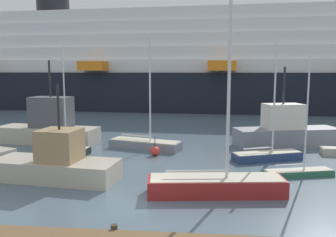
{
  "coord_description": "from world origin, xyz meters",
  "views": [
    {
      "loc": [
        2.99,
        -15.38,
        6.2
      ],
      "look_at": [
        0.0,
        16.61,
        1.77
      ],
      "focal_mm": 37.18,
      "sensor_mm": 36.0,
      "label": 1
    }
  ],
  "objects_px": {
    "sailboat_6": "(299,170)",
    "sailboat_1": "(62,149)",
    "fishing_boat_3": "(49,127)",
    "cruise_ship": "(164,67)",
    "sailboat_2": "(267,155)",
    "fishing_boat_1": "(56,163)",
    "sailboat_4": "(216,182)",
    "channel_buoy_0": "(155,151)",
    "sailboat_0": "(145,143)",
    "fishing_boat_0": "(286,132)"
  },
  "relations": [
    {
      "from": "sailboat_6",
      "to": "sailboat_1",
      "type": "bearing_deg",
      "value": 151.11
    },
    {
      "from": "fishing_boat_3",
      "to": "cruise_ship",
      "type": "bearing_deg",
      "value": 84.89
    },
    {
      "from": "sailboat_2",
      "to": "fishing_boat_1",
      "type": "distance_m",
      "value": 13.97
    },
    {
      "from": "sailboat_2",
      "to": "fishing_boat_3",
      "type": "bearing_deg",
      "value": 146.79
    },
    {
      "from": "sailboat_2",
      "to": "sailboat_4",
      "type": "height_order",
      "value": "sailboat_4"
    },
    {
      "from": "sailboat_2",
      "to": "cruise_ship",
      "type": "distance_m",
      "value": 36.11
    },
    {
      "from": "fishing_boat_3",
      "to": "channel_buoy_0",
      "type": "relative_size",
      "value": 6.64
    },
    {
      "from": "sailboat_0",
      "to": "fishing_boat_1",
      "type": "bearing_deg",
      "value": -97.53
    },
    {
      "from": "sailboat_2",
      "to": "fishing_boat_3",
      "type": "xyz_separation_m",
      "value": [
        -17.57,
        4.15,
        1.0
      ]
    },
    {
      "from": "fishing_boat_3",
      "to": "channel_buoy_0",
      "type": "xyz_separation_m",
      "value": [
        9.61,
        -3.54,
        -1.06
      ]
    },
    {
      "from": "fishing_boat_1",
      "to": "channel_buoy_0",
      "type": "height_order",
      "value": "fishing_boat_1"
    },
    {
      "from": "sailboat_2",
      "to": "cruise_ship",
      "type": "bearing_deg",
      "value": 87.76
    },
    {
      "from": "sailboat_6",
      "to": "cruise_ship",
      "type": "xyz_separation_m",
      "value": [
        -11.98,
        37.37,
        6.42
      ]
    },
    {
      "from": "sailboat_2",
      "to": "channel_buoy_0",
      "type": "bearing_deg",
      "value": 155.67
    },
    {
      "from": "sailboat_4",
      "to": "cruise_ship",
      "type": "bearing_deg",
      "value": 92.96
    },
    {
      "from": "fishing_boat_1",
      "to": "fishing_boat_3",
      "type": "relative_size",
      "value": 0.83
    },
    {
      "from": "sailboat_2",
      "to": "sailboat_1",
      "type": "bearing_deg",
      "value": 157.64
    },
    {
      "from": "sailboat_4",
      "to": "channel_buoy_0",
      "type": "relative_size",
      "value": 9.35
    },
    {
      "from": "sailboat_2",
      "to": "sailboat_6",
      "type": "bearing_deg",
      "value": -91.08
    },
    {
      "from": "sailboat_2",
      "to": "sailboat_4",
      "type": "bearing_deg",
      "value": -138.33
    },
    {
      "from": "sailboat_4",
      "to": "sailboat_1",
      "type": "bearing_deg",
      "value": 138.57
    },
    {
      "from": "sailboat_2",
      "to": "sailboat_4",
      "type": "distance_m",
      "value": 8.08
    },
    {
      "from": "fishing_boat_3",
      "to": "channel_buoy_0",
      "type": "height_order",
      "value": "fishing_boat_3"
    },
    {
      "from": "sailboat_4",
      "to": "fishing_boat_3",
      "type": "relative_size",
      "value": 1.41
    },
    {
      "from": "sailboat_4",
      "to": "channel_buoy_0",
      "type": "xyz_separation_m",
      "value": [
        -4.11,
        7.72,
        -0.29
      ]
    },
    {
      "from": "sailboat_2",
      "to": "fishing_boat_0",
      "type": "distance_m",
      "value": 5.43
    },
    {
      "from": "cruise_ship",
      "to": "sailboat_2",
      "type": "bearing_deg",
      "value": -68.45
    },
    {
      "from": "sailboat_0",
      "to": "cruise_ship",
      "type": "height_order",
      "value": "cruise_ship"
    },
    {
      "from": "sailboat_6",
      "to": "fishing_boat_1",
      "type": "relative_size",
      "value": 0.94
    },
    {
      "from": "sailboat_4",
      "to": "fishing_boat_1",
      "type": "bearing_deg",
      "value": 163.4
    },
    {
      "from": "fishing_boat_1",
      "to": "cruise_ship",
      "type": "bearing_deg",
      "value": 94.18
    },
    {
      "from": "sailboat_4",
      "to": "fishing_boat_0",
      "type": "bearing_deg",
      "value": 55.96
    },
    {
      "from": "fishing_boat_1",
      "to": "fishing_boat_0",
      "type": "bearing_deg",
      "value": 41.49
    },
    {
      "from": "sailboat_0",
      "to": "sailboat_6",
      "type": "height_order",
      "value": "sailboat_0"
    },
    {
      "from": "fishing_boat_0",
      "to": "fishing_boat_3",
      "type": "bearing_deg",
      "value": -12.24
    },
    {
      "from": "fishing_boat_0",
      "to": "channel_buoy_0",
      "type": "bearing_deg",
      "value": 8.08
    },
    {
      "from": "fishing_boat_1",
      "to": "fishing_boat_3",
      "type": "xyz_separation_m",
      "value": [
        -4.76,
        9.68,
        0.44
      ]
    },
    {
      "from": "fishing_boat_0",
      "to": "fishing_boat_1",
      "type": "height_order",
      "value": "fishing_boat_0"
    },
    {
      "from": "sailboat_4",
      "to": "channel_buoy_0",
      "type": "height_order",
      "value": "sailboat_4"
    },
    {
      "from": "sailboat_2",
      "to": "fishing_boat_0",
      "type": "relative_size",
      "value": 0.91
    },
    {
      "from": "fishing_boat_3",
      "to": "sailboat_1",
      "type": "bearing_deg",
      "value": -45.96
    },
    {
      "from": "sailboat_1",
      "to": "fishing_boat_3",
      "type": "xyz_separation_m",
      "value": [
        -2.58,
        3.51,
        1.03
      ]
    },
    {
      "from": "sailboat_0",
      "to": "channel_buoy_0",
      "type": "xyz_separation_m",
      "value": [
        1.07,
        -2.15,
        -0.11
      ]
    },
    {
      "from": "cruise_ship",
      "to": "fishing_boat_3",
      "type": "bearing_deg",
      "value": -98.98
    },
    {
      "from": "sailboat_6",
      "to": "fishing_boat_0",
      "type": "relative_size",
      "value": 0.8
    },
    {
      "from": "sailboat_0",
      "to": "fishing_boat_3",
      "type": "xyz_separation_m",
      "value": [
        -8.54,
        1.38,
        0.95
      ]
    },
    {
      "from": "fishing_boat_0",
      "to": "cruise_ship",
      "type": "height_order",
      "value": "cruise_ship"
    },
    {
      "from": "sailboat_0",
      "to": "sailboat_1",
      "type": "bearing_deg",
      "value": -143.36
    },
    {
      "from": "sailboat_4",
      "to": "fishing_boat_1",
      "type": "height_order",
      "value": "sailboat_4"
    },
    {
      "from": "sailboat_0",
      "to": "fishing_boat_1",
      "type": "height_order",
      "value": "sailboat_0"
    }
  ]
}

